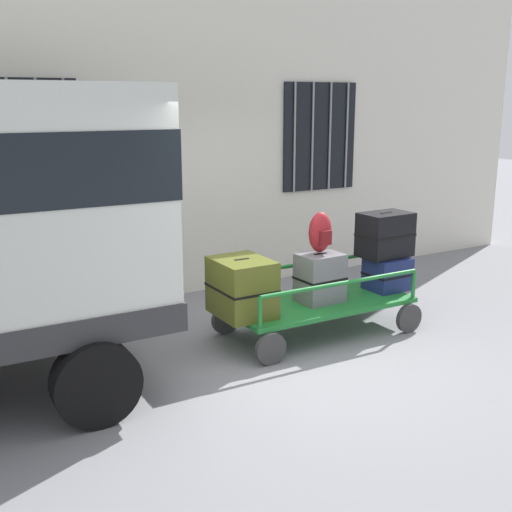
% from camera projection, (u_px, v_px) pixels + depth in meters
% --- Properties ---
extents(ground_plane, '(40.00, 40.00, 0.00)m').
position_uv_depth(ground_plane, '(282.00, 362.00, 6.25)').
color(ground_plane, gray).
extents(building_wall, '(12.00, 0.38, 5.00)m').
position_uv_depth(building_wall, '(169.00, 101.00, 7.94)').
color(building_wall, silver).
rests_on(building_wall, ground).
extents(luggage_cart, '(2.11, 1.03, 0.38)m').
position_uv_depth(luggage_cart, '(318.00, 306.00, 6.94)').
color(luggage_cart, '#1E722D').
rests_on(luggage_cart, ground).
extents(cart_railing, '(2.01, 0.89, 0.33)m').
position_uv_depth(cart_railing, '(319.00, 277.00, 6.86)').
color(cart_railing, '#1E722D').
rests_on(cart_railing, luggage_cart).
extents(suitcase_left_bottom, '(0.54, 0.66, 0.59)m').
position_uv_depth(suitcase_left_bottom, '(242.00, 287.00, 6.41)').
color(suitcase_left_bottom, '#4C5119').
rests_on(suitcase_left_bottom, luggage_cart).
extents(suitcase_midleft_bottom, '(0.50, 0.40, 0.54)m').
position_uv_depth(suitcase_midleft_bottom, '(320.00, 278.00, 6.84)').
color(suitcase_midleft_bottom, slate).
rests_on(suitcase_midleft_bottom, luggage_cart).
extents(suitcase_center_bottom, '(0.48, 0.41, 0.38)m').
position_uv_depth(suitcase_center_bottom, '(387.00, 274.00, 7.30)').
color(suitcase_center_bottom, navy).
rests_on(suitcase_center_bottom, luggage_cart).
extents(suitcase_center_middle, '(0.61, 0.43, 0.51)m').
position_uv_depth(suitcase_center_middle, '(385.00, 235.00, 7.26)').
color(suitcase_center_middle, black).
rests_on(suitcase_center_middle, suitcase_center_bottom).
extents(backpack, '(0.27, 0.22, 0.44)m').
position_uv_depth(backpack, '(320.00, 233.00, 6.77)').
color(backpack, maroon).
rests_on(backpack, suitcase_midleft_bottom).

